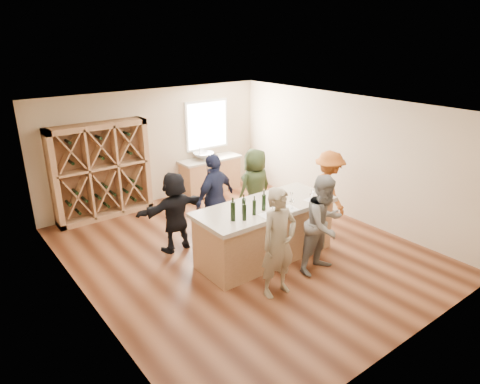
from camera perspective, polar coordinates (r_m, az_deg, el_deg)
floor at (r=8.59m, az=0.29°, el=-8.04°), size 6.00×7.00×0.10m
ceiling at (r=7.63m, az=0.33°, el=11.44°), size 6.00×7.00×0.10m
wall_back at (r=10.89m, az=-11.29°, el=6.05°), size 6.00×0.10×2.80m
wall_front at (r=5.85m, az=22.38°, el=-8.20°), size 6.00×0.10×2.80m
wall_left at (r=6.71m, az=-20.81°, el=-4.26°), size 0.10×7.00×2.80m
wall_right at (r=10.07m, az=14.19°, el=4.62°), size 0.10×7.00×2.80m
window_frame at (r=11.47m, az=-4.47°, el=8.91°), size 1.30×0.06×1.30m
window_pane at (r=11.44m, az=-4.37°, el=8.88°), size 1.18×0.01×1.18m
wine_rack at (r=10.17m, az=-17.99°, el=2.63°), size 2.20×0.45×2.20m
back_counter_base at (r=11.54m, az=-3.97°, el=2.20°), size 1.60×0.58×0.86m
back_counter_top at (r=11.40m, az=-4.02°, el=4.40°), size 1.70×0.62×0.06m
sink at (r=11.27m, az=-4.89°, el=4.82°), size 0.54×0.54×0.19m
faucet at (r=11.40m, az=-5.39°, el=5.28°), size 0.02×0.02×0.30m
tasting_counter_base at (r=8.11m, az=3.35°, el=-5.51°), size 2.60×1.00×1.00m
tasting_counter_top at (r=7.89m, az=3.43°, el=-1.98°), size 2.72×1.12×0.08m
wine_bottle_a at (r=7.15m, az=-0.95°, el=-2.62°), size 0.10×0.10×0.33m
wine_bottle_b at (r=7.18m, az=0.58°, el=-2.72°), size 0.09×0.09×0.29m
wine_bottle_c at (r=7.43m, az=0.51°, el=-1.90°), size 0.08×0.08×0.29m
wine_bottle_d at (r=7.39m, az=1.91°, el=-2.09°), size 0.09×0.09×0.27m
wine_bottle_e at (r=7.59m, az=3.19°, el=-1.40°), size 0.09×0.09×0.30m
wine_glass_a at (r=7.35m, az=4.46°, el=-2.71°), size 0.07×0.07×0.17m
wine_glass_b at (r=7.70m, az=7.00°, el=-1.62°), size 0.07×0.07×0.18m
wine_glass_c at (r=8.04m, az=9.43°, el=-0.85°), size 0.08×0.08×0.17m
wine_glass_d at (r=8.03m, az=6.85°, el=-0.73°), size 0.06×0.06×0.17m
wine_glass_e at (r=8.24m, az=9.58°, el=-0.34°), size 0.06×0.06×0.16m
tasting_menu_a at (r=7.42m, az=3.55°, el=-3.17°), size 0.21×0.28×0.00m
tasting_menu_b at (r=7.76m, az=6.64°, el=-2.16°), size 0.25×0.32×0.00m
tasting_menu_c at (r=8.16m, az=9.62°, el=-1.15°), size 0.25×0.31×0.00m
person_near_left at (r=6.86m, az=5.17°, el=-6.76°), size 0.69×0.52×1.84m
person_near_right at (r=7.65m, az=11.14°, el=-4.25°), size 0.91×0.55×1.80m
person_server at (r=9.27m, az=11.69°, el=0.08°), size 0.89×1.25×1.76m
person_far_mid at (r=8.60m, az=-3.35°, el=-0.85°), size 1.20×0.84×1.85m
person_far_right at (r=9.30m, az=2.00°, el=0.52°), size 0.87×0.58×1.75m
person_far_left at (r=8.37m, az=-8.67°, el=-2.60°), size 1.49×0.55×1.60m
wine_bottle_f at (r=7.64m, az=5.22°, el=-1.26°), size 0.07×0.07×0.30m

